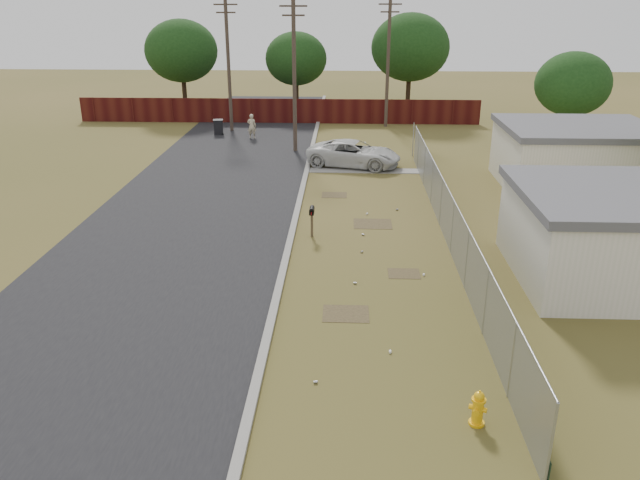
{
  "coord_description": "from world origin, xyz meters",
  "views": [
    {
      "loc": [
        -0.87,
        -21.73,
        8.99
      ],
      "look_at": [
        -1.72,
        -1.73,
        1.1
      ],
      "focal_mm": 35.0,
      "sensor_mm": 36.0,
      "label": 1
    }
  ],
  "objects_px": {
    "fire_hydrant": "(478,409)",
    "pickup_truck": "(354,154)",
    "pedestrian": "(252,126)",
    "trash_bin": "(218,127)",
    "mailbox": "(312,213)"
  },
  "relations": [
    {
      "from": "pedestrian",
      "to": "trash_bin",
      "type": "bearing_deg",
      "value": -18.27
    },
    {
      "from": "fire_hydrant",
      "to": "mailbox",
      "type": "bearing_deg",
      "value": 110.61
    },
    {
      "from": "mailbox",
      "to": "trash_bin",
      "type": "relative_size",
      "value": 1.21
    },
    {
      "from": "fire_hydrant",
      "to": "trash_bin",
      "type": "relative_size",
      "value": 0.87
    },
    {
      "from": "pickup_truck",
      "to": "pedestrian",
      "type": "bearing_deg",
      "value": 58.54
    },
    {
      "from": "pickup_truck",
      "to": "trash_bin",
      "type": "relative_size",
      "value": 5.05
    },
    {
      "from": "mailbox",
      "to": "trash_bin",
      "type": "bearing_deg",
      "value": 111.29
    },
    {
      "from": "pedestrian",
      "to": "trash_bin",
      "type": "relative_size",
      "value": 1.59
    },
    {
      "from": "fire_hydrant",
      "to": "pickup_truck",
      "type": "distance_m",
      "value": 22.73
    },
    {
      "from": "fire_hydrant",
      "to": "pedestrian",
      "type": "distance_m",
      "value": 31.08
    },
    {
      "from": "pickup_truck",
      "to": "pedestrian",
      "type": "xyz_separation_m",
      "value": [
        -6.77,
        7.05,
        0.1
      ]
    },
    {
      "from": "fire_hydrant",
      "to": "pickup_truck",
      "type": "bearing_deg",
      "value": 96.51
    },
    {
      "from": "pedestrian",
      "to": "fire_hydrant",
      "type": "bearing_deg",
      "value": 113.27
    },
    {
      "from": "pickup_truck",
      "to": "trash_bin",
      "type": "bearing_deg",
      "value": 63.3
    },
    {
      "from": "fire_hydrant",
      "to": "pedestrian",
      "type": "bearing_deg",
      "value": 107.5
    }
  ]
}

